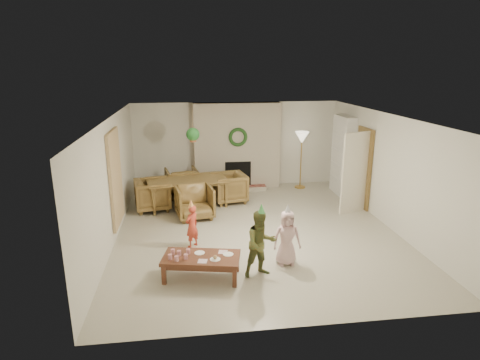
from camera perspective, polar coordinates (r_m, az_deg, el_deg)
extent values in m
plane|color=#B7B29E|center=(9.06, 2.23, -7.02)|extent=(7.00, 7.00, 0.00)
plane|color=white|center=(8.41, 2.42, 8.87)|extent=(7.00, 7.00, 0.00)
plane|color=silver|center=(12.03, -0.54, 5.00)|extent=(7.00, 0.00, 7.00)
plane|color=silver|center=(5.44, 8.71, -9.09)|extent=(7.00, 0.00, 7.00)
plane|color=silver|center=(8.67, -17.61, -0.10)|extent=(0.00, 7.00, 7.00)
plane|color=silver|center=(9.62, 20.21, 1.21)|extent=(0.00, 7.00, 7.00)
cube|color=#572417|center=(11.83, -0.42, 4.82)|extent=(2.50, 0.40, 2.50)
cube|color=maroon|center=(11.79, -0.19, -1.20)|extent=(1.60, 0.30, 0.12)
cube|color=black|center=(11.84, -0.30, 0.85)|extent=(0.75, 0.12, 0.75)
torus|color=#194219|center=(11.55, -0.28, 6.06)|extent=(0.54, 0.10, 0.54)
cylinder|color=gold|center=(12.21, 8.44, -0.97)|extent=(0.31, 0.31, 0.03)
cylinder|color=gold|center=(12.01, 8.58, 2.53)|extent=(0.03, 0.03, 1.51)
cone|color=beige|center=(11.87, 8.73, 5.95)|extent=(0.40, 0.40, 0.34)
cube|color=white|center=(11.62, 14.28, 3.36)|extent=(0.30, 1.00, 2.20)
cube|color=white|center=(11.76, 13.98, 0.27)|extent=(0.30, 0.92, 0.03)
cube|color=white|center=(11.67, 14.11, 2.16)|extent=(0.30, 0.92, 0.03)
cube|color=white|center=(11.58, 14.24, 4.08)|extent=(0.30, 0.92, 0.03)
cube|color=white|center=(11.51, 14.38, 6.03)|extent=(0.30, 0.92, 0.03)
cube|color=#963F1B|center=(11.59, 14.20, 0.73)|extent=(0.20, 0.40, 0.24)
cube|color=navy|center=(11.67, 13.97, 2.88)|extent=(0.20, 0.44, 0.24)
cube|color=gold|center=(11.46, 14.37, 4.61)|extent=(0.20, 0.36, 0.22)
cube|color=brown|center=(10.70, 16.99, 1.65)|extent=(0.05, 0.86, 2.04)
cube|color=beige|center=(10.22, 15.90, 0.96)|extent=(0.77, 0.32, 2.00)
cube|color=beige|center=(8.85, -17.15, 0.27)|extent=(0.06, 1.20, 2.00)
imported|color=brown|center=(10.51, -7.38, -1.81)|extent=(2.18, 1.46, 0.71)
imported|color=brown|center=(9.67, -6.43, -3.13)|extent=(0.97, 0.99, 0.78)
imported|color=brown|center=(11.33, -8.20, -0.32)|extent=(0.97, 0.99, 0.78)
imported|color=brown|center=(10.39, -12.19, -2.04)|extent=(0.99, 0.97, 0.78)
imported|color=brown|center=(10.73, -1.57, -1.09)|extent=(0.99, 0.97, 0.78)
cylinder|color=tan|center=(9.82, -6.71, 7.73)|extent=(0.01, 0.01, 0.70)
cylinder|color=#A05633|center=(9.87, -6.64, 5.72)|extent=(0.16, 0.16, 0.12)
sphere|color=#1B5321|center=(9.85, -6.67, 6.41)|extent=(0.32, 0.32, 0.32)
cube|color=#5A301E|center=(7.03, -5.47, -10.87)|extent=(1.41, 0.90, 0.06)
cube|color=#5A301E|center=(7.07, -5.46, -11.38)|extent=(1.29, 0.78, 0.08)
cube|color=#5A301E|center=(7.02, -10.68, -13.02)|extent=(0.08, 0.08, 0.34)
cube|color=#5A301E|center=(6.83, -0.76, -13.58)|extent=(0.08, 0.08, 0.34)
cube|color=#5A301E|center=(7.47, -9.66, -11.08)|extent=(0.08, 0.08, 0.34)
cube|color=#5A301E|center=(7.29, -0.41, -11.53)|extent=(0.08, 0.08, 0.34)
cylinder|color=silver|center=(6.97, -9.83, -10.64)|extent=(0.08, 0.08, 0.09)
cylinder|color=silver|center=(7.14, -9.45, -9.93)|extent=(0.08, 0.08, 0.09)
cylinder|color=silver|center=(6.90, -8.94, -10.88)|extent=(0.08, 0.08, 0.09)
cylinder|color=silver|center=(7.07, -8.58, -10.16)|extent=(0.08, 0.08, 0.09)
cylinder|color=silver|center=(6.94, -7.64, -10.66)|extent=(0.08, 0.08, 0.09)
cylinder|color=silver|center=(7.11, -7.32, -9.94)|extent=(0.08, 0.08, 0.09)
cylinder|color=white|center=(7.13, -5.73, -10.17)|extent=(0.21, 0.21, 0.01)
cylinder|color=white|center=(6.90, -3.52, -11.09)|extent=(0.21, 0.21, 0.01)
cylinder|color=white|center=(7.05, -1.67, -10.41)|extent=(0.21, 0.21, 0.01)
sphere|color=tan|center=(6.88, -3.53, -10.80)|extent=(0.08, 0.08, 0.07)
cube|color=#DBA1B6|center=(6.85, -5.30, -11.32)|extent=(0.18, 0.18, 0.01)
cube|color=#DBA1B6|center=(7.13, -2.42, -10.11)|extent=(0.18, 0.18, 0.01)
imported|color=#BC3B28|center=(8.15, -6.79, -6.49)|extent=(0.38, 0.37, 0.88)
cone|color=#E9D74D|center=(7.99, -6.90, -3.34)|extent=(0.16, 0.16, 0.17)
imported|color=brown|center=(7.00, 2.96, -8.98)|extent=(0.67, 0.58, 1.18)
cone|color=#50BA5B|center=(6.75, 3.04, -4.10)|extent=(0.15, 0.15, 0.19)
imported|color=beige|center=(7.44, 6.63, -8.11)|extent=(0.50, 0.33, 1.03)
cone|color=silver|center=(7.24, 6.76, -4.09)|extent=(0.16, 0.16, 0.19)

